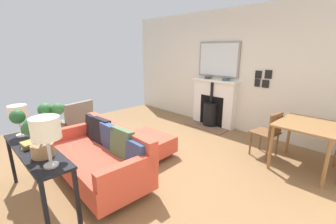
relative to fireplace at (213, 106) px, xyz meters
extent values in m
cube|color=olive|center=(2.41, 0.19, -0.51)|extent=(5.22, 6.17, 0.01)
cube|color=silver|center=(-0.20, 0.19, 0.86)|extent=(0.12, 6.17, 2.73)
cube|color=brown|center=(0.26, 0.00, -0.49)|extent=(0.39, 1.06, 0.03)
cube|color=white|center=(-0.04, 0.00, 0.05)|extent=(0.21, 1.11, 1.10)
cube|color=black|center=(0.04, 0.00, -0.11)|extent=(0.06, 0.64, 0.73)
cylinder|color=black|center=(0.08, 0.00, -0.20)|extent=(0.35, 0.35, 0.55)
cylinder|color=black|center=(0.08, 0.00, 0.08)|extent=(0.37, 0.37, 0.02)
cylinder|color=black|center=(0.08, 0.00, 0.34)|extent=(0.07, 0.07, 0.50)
cube|color=white|center=(-0.02, 0.00, 0.62)|extent=(0.26, 1.19, 0.05)
cube|color=gray|center=(-0.12, 0.00, 1.11)|extent=(0.04, 1.10, 0.82)
cube|color=silver|center=(-0.10, 0.00, 1.11)|extent=(0.01, 1.02, 0.74)
cylinder|color=#47382D|center=(-0.02, -0.22, 0.67)|extent=(0.15, 0.15, 0.05)
torus|color=#47382D|center=(-0.02, -0.22, 0.69)|extent=(0.15, 0.15, 0.01)
cylinder|color=#334C56|center=(-0.02, 0.29, 0.67)|extent=(0.16, 0.16, 0.05)
torus|color=#334C56|center=(-0.02, 0.29, 0.69)|extent=(0.16, 0.16, 0.01)
cylinder|color=#B2B2B7|center=(3.53, -0.57, -0.45)|extent=(0.04, 0.04, 0.10)
cylinder|color=#B2B2B7|center=(3.60, 0.97, -0.45)|extent=(0.04, 0.04, 0.10)
cylinder|color=#B2B2B7|center=(2.87, -0.54, -0.45)|extent=(0.04, 0.04, 0.10)
cylinder|color=#B2B2B7|center=(2.93, 1.00, -0.45)|extent=(0.04, 0.04, 0.10)
cube|color=#D14C38|center=(3.23, 0.21, -0.25)|extent=(0.91, 1.84, 0.30)
cube|color=#D14C38|center=(2.88, 0.23, 0.08)|extent=(0.21, 1.82, 0.36)
cube|color=#D14C38|center=(3.20, -0.63, 0.00)|extent=(0.80, 0.15, 0.20)
cube|color=#D14C38|center=(3.27, 1.06, 0.00)|extent=(0.80, 0.15, 0.20)
cube|color=black|center=(2.95, -0.45, 0.07)|extent=(0.22, 0.40, 0.39)
cube|color=black|center=(2.96, -0.11, 0.09)|extent=(0.17, 0.42, 0.42)
cube|color=#334775|center=(2.97, 0.19, 0.08)|extent=(0.12, 0.40, 0.39)
cube|color=#4C6B47|center=(2.99, 0.53, 0.09)|extent=(0.17, 0.42, 0.42)
cube|color=#334775|center=(3.00, 0.88, 0.05)|extent=(0.14, 0.33, 0.34)
cylinder|color=#B2B2B7|center=(2.44, -0.17, -0.46)|extent=(0.03, 0.03, 0.09)
cylinder|color=#B2B2B7|center=(2.40, 0.50, -0.46)|extent=(0.03, 0.03, 0.09)
cylinder|color=#B2B2B7|center=(1.96, -0.20, -0.46)|extent=(0.03, 0.03, 0.09)
cylinder|color=#B2B2B7|center=(1.92, 0.47, -0.46)|extent=(0.03, 0.03, 0.09)
cube|color=#D14C38|center=(2.18, 0.15, -0.27)|extent=(0.65, 0.87, 0.28)
cube|color=#4C3321|center=(2.64, -1.79, -0.33)|extent=(0.05, 0.05, 0.35)
cube|color=#4C3321|center=(3.14, -1.69, -0.33)|extent=(0.05, 0.05, 0.35)
cube|color=#4C3321|center=(2.55, -1.33, -0.33)|extent=(0.05, 0.05, 0.35)
cube|color=#4C3321|center=(3.05, -1.23, -0.33)|extent=(0.05, 0.05, 0.35)
cube|color=slate|center=(2.85, -1.51, -0.13)|extent=(0.70, 0.67, 0.08)
cube|color=slate|center=(2.80, -1.27, 0.13)|extent=(0.61, 0.23, 0.44)
cube|color=#4C3321|center=(2.53, -1.57, -0.04)|extent=(0.14, 0.53, 0.04)
cube|color=#4C3321|center=(3.16, -1.45, -0.04)|extent=(0.14, 0.53, 0.04)
cube|color=black|center=(3.82, -0.52, -0.15)|extent=(0.04, 0.04, 0.70)
cube|color=black|center=(3.82, 0.95, -0.15)|extent=(0.04, 0.04, 0.70)
cube|color=black|center=(4.12, -0.52, -0.15)|extent=(0.04, 0.04, 0.70)
cube|color=black|center=(4.12, 0.95, -0.15)|extent=(0.04, 0.04, 0.70)
cube|color=black|center=(3.97, 0.21, 0.21)|extent=(0.36, 1.53, 0.03)
cylinder|color=white|center=(3.97, -0.36, 0.24)|extent=(0.14, 0.14, 0.02)
cylinder|color=white|center=(3.97, -0.36, 0.36)|extent=(0.03, 0.03, 0.23)
cylinder|color=silver|center=(3.97, -0.36, 0.56)|extent=(0.23, 0.23, 0.17)
cylinder|color=#B2B2B7|center=(3.97, 0.79, 0.24)|extent=(0.14, 0.14, 0.02)
cylinder|color=#B2B2B7|center=(3.97, 0.79, 0.38)|extent=(0.03, 0.03, 0.27)
cylinder|color=white|center=(3.97, 0.79, 0.63)|extent=(0.27, 0.27, 0.22)
cylinder|color=#99704C|center=(3.96, 0.50, 0.30)|extent=(0.23, 0.23, 0.14)
cylinder|color=brown|center=(3.96, 0.50, 0.47)|extent=(0.02, 0.02, 0.20)
sphere|color=#26562D|center=(4.06, 0.47, 0.56)|extent=(0.12, 0.12, 0.12)
sphere|color=#26562D|center=(4.04, 0.63, 0.62)|extent=(0.18, 0.18, 0.18)
sphere|color=#387A3D|center=(3.93, 0.65, 0.66)|extent=(0.16, 0.16, 0.16)
sphere|color=#2D6633|center=(3.77, 0.57, 0.74)|extent=(0.13, 0.13, 0.13)
sphere|color=#2D6633|center=(3.86, 0.46, 0.72)|extent=(0.15, 0.15, 0.15)
sphere|color=#26562D|center=(3.91, 0.31, 0.56)|extent=(0.14, 0.14, 0.14)
sphere|color=#26562D|center=(4.11, 0.38, 0.68)|extent=(0.15, 0.15, 0.15)
cube|color=olive|center=(3.97, 0.13, 0.24)|extent=(0.26, 0.20, 0.02)
cube|color=#38517F|center=(3.97, 0.13, 0.26)|extent=(0.22, 0.15, 0.02)
cube|color=olive|center=(3.97, 0.13, 0.28)|extent=(0.23, 0.20, 0.02)
cylinder|color=olive|center=(0.32, 1.87, -0.14)|extent=(0.05, 0.05, 0.72)
cylinder|color=olive|center=(1.14, 1.87, -0.14)|extent=(0.05, 0.05, 0.72)
cylinder|color=olive|center=(1.14, 2.60, -0.14)|extent=(0.05, 0.05, 0.72)
cube|color=olive|center=(0.73, 2.24, 0.23)|extent=(0.92, 0.83, 0.03)
cylinder|color=brown|center=(0.55, 1.46, -0.29)|extent=(0.04, 0.04, 0.43)
cylinder|color=brown|center=(0.87, 1.42, -0.29)|extent=(0.04, 0.04, 0.43)
cylinder|color=brown|center=(0.60, 1.78, -0.29)|extent=(0.04, 0.04, 0.43)
cylinder|color=brown|center=(0.91, 1.74, -0.29)|extent=(0.04, 0.04, 0.43)
cube|color=brown|center=(0.73, 1.60, -0.07)|extent=(0.45, 0.45, 0.02)
cube|color=brown|center=(0.76, 1.77, 0.13)|extent=(0.36, 0.09, 0.37)
cube|color=black|center=(-0.13, 0.99, 0.83)|extent=(0.02, 0.13, 0.16)
cube|color=black|center=(-0.13, 1.20, 0.86)|extent=(0.02, 0.14, 0.17)
cube|color=black|center=(-0.13, 0.99, 0.66)|extent=(0.02, 0.11, 0.16)
cube|color=black|center=(-0.13, 1.16, 0.66)|extent=(0.02, 0.14, 0.16)
camera|label=1|loc=(4.55, 3.03, 1.35)|focal=23.91mm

